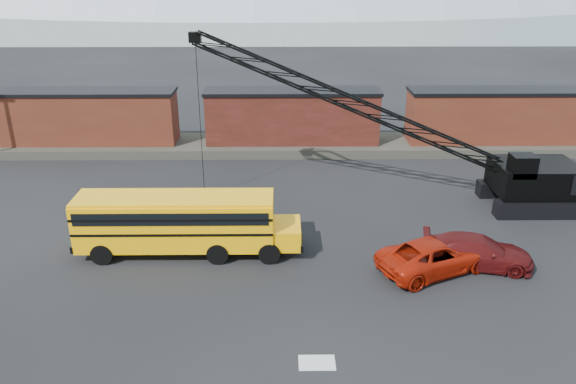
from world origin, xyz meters
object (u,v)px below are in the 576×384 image
school_bus (183,222)px  red_pickup (435,255)px  maroon_suv (477,251)px  crawler_crane (373,112)px

school_bus → red_pickup: 12.77m
maroon_suv → school_bus: bearing=96.1°
school_bus → red_pickup: bearing=-8.6°
red_pickup → crawler_crane: (-2.01, 8.55, 4.97)m
red_pickup → maroon_suv: (2.24, 0.43, -0.03)m
maroon_suv → crawler_crane: size_ratio=0.23×
maroon_suv → crawler_crane: (-4.25, 8.12, 5.00)m
red_pickup → crawler_crane: bearing=-11.7°
red_pickup → maroon_suv: size_ratio=1.08×
red_pickup → maroon_suv: red_pickup is taller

